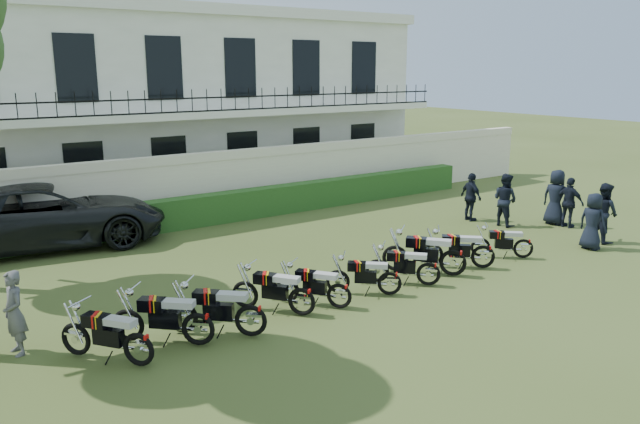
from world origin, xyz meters
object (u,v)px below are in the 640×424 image
(officer_0, at_px, (593,221))
(officer_1, at_px, (604,213))
(suv, at_px, (45,215))
(motorcycle_6, at_px, (429,268))
(inspector, at_px, (14,313))
(motorcycle_3, at_px, (302,295))
(motorcycle_2, at_px, (251,313))
(motorcycle_1, at_px, (198,321))
(officer_2, at_px, (569,203))
(motorcycle_4, at_px, (339,290))
(officer_5, at_px, (471,197))
(motorcycle_0, at_px, (138,341))
(motorcycle_8, at_px, (483,251))
(officer_4, at_px, (505,200))
(motorcycle_9, at_px, (524,244))
(motorcycle_5, at_px, (390,278))
(officer_3, at_px, (556,197))

(officer_0, xyz_separation_m, officer_1, (0.98, 0.25, 0.08))
(officer_0, bearing_deg, suv, 51.70)
(motorcycle_6, height_order, inspector, inspector)
(motorcycle_6, bearing_deg, motorcycle_3, 134.24)
(motorcycle_2, height_order, officer_1, officer_1)
(motorcycle_1, distance_m, officer_2, 13.74)
(officer_0, xyz_separation_m, officer_2, (1.68, 1.87, 0.00))
(officer_1, bearing_deg, motorcycle_1, 107.64)
(motorcycle_4, bearing_deg, suv, 78.79)
(motorcycle_2, relative_size, officer_5, 0.94)
(motorcycle_6, bearing_deg, motorcycle_0, 138.10)
(motorcycle_8, height_order, officer_5, officer_5)
(officer_4, height_order, officer_5, officer_4)
(motorcycle_0, height_order, motorcycle_1, motorcycle_1)
(motorcycle_3, bearing_deg, motorcycle_9, -36.85)
(officer_4, bearing_deg, officer_5, 18.41)
(motorcycle_5, xyz_separation_m, motorcycle_9, (4.89, 0.05, -0.01))
(motorcycle_3, distance_m, motorcycle_9, 7.21)
(motorcycle_9, height_order, officer_4, officer_4)
(motorcycle_8, relative_size, officer_0, 0.89)
(inspector, distance_m, officer_1, 15.92)
(motorcycle_5, distance_m, motorcycle_9, 4.89)
(inspector, bearing_deg, officer_1, 73.40)
(suv, bearing_deg, officer_5, -102.94)
(motorcycle_1, bearing_deg, motorcycle_3, -45.05)
(officer_1, bearing_deg, officer_2, -4.82)
(motorcycle_2, xyz_separation_m, officer_4, (11.15, 2.94, 0.37))
(motorcycle_4, relative_size, motorcycle_5, 1.10)
(motorcycle_9, bearing_deg, motorcycle_4, 132.06)
(suv, height_order, inspector, suv)
(motorcycle_1, distance_m, officer_3, 13.82)
(officer_0, height_order, officer_3, officer_3)
(inspector, bearing_deg, motorcycle_4, 64.95)
(motorcycle_5, distance_m, officer_2, 9.08)
(motorcycle_1, height_order, motorcycle_8, motorcycle_1)
(motorcycle_8, bearing_deg, motorcycle_2, 135.11)
(motorcycle_3, distance_m, motorcycle_8, 5.61)
(officer_2, xyz_separation_m, officer_3, (0.02, 0.52, 0.10))
(motorcycle_2, relative_size, suv, 0.23)
(motorcycle_9, relative_size, inspector, 0.83)
(officer_0, height_order, officer_5, same)
(inspector, height_order, officer_1, officer_1)
(officer_5, bearing_deg, officer_4, -151.79)
(inspector, bearing_deg, motorcycle_5, 67.69)
(motorcycle_1, distance_m, inspector, 3.29)
(motorcycle_8, bearing_deg, officer_3, -29.13)
(motorcycle_1, height_order, officer_2, officer_2)
(officer_3, relative_size, officer_5, 1.12)
(motorcycle_4, xyz_separation_m, motorcycle_5, (1.43, -0.01, -0.01))
(motorcycle_9, distance_m, officer_3, 4.53)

